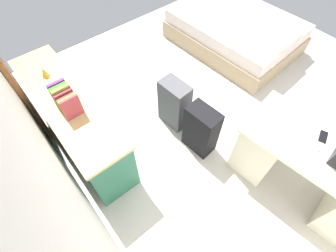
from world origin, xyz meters
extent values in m
plane|color=beige|center=(0.00, 0.00, 0.00)|extent=(5.31, 5.31, 0.00)
cube|color=silver|center=(0.00, 2.06, 1.36)|extent=(4.31, 0.10, 2.73)
cube|color=beige|center=(-1.11, 0.18, 0.72)|extent=(1.51, 0.84, 0.04)
cube|color=beige|center=(-0.62, 0.25, 0.35)|extent=(0.47, 0.64, 0.71)
cube|color=#28664C|center=(0.87, 1.68, 0.37)|extent=(1.76, 0.44, 0.74)
cube|color=tan|center=(0.87, 1.68, 0.76)|extent=(1.80, 0.48, 0.04)
cube|color=#225641|center=(0.47, 1.45, 0.20)|extent=(0.67, 0.01, 0.26)
cube|color=#225641|center=(1.27, 1.45, 0.20)|extent=(0.67, 0.01, 0.26)
cube|color=tan|center=(1.03, -1.16, 0.14)|extent=(1.99, 1.52, 0.28)
cube|color=silver|center=(1.03, -1.16, 0.38)|extent=(1.92, 1.45, 0.20)
cube|color=white|center=(0.36, -1.20, 0.53)|extent=(0.52, 0.71, 0.10)
cube|color=black|center=(-0.06, 0.63, 0.32)|extent=(0.38, 0.25, 0.64)
cube|color=#4C4C51|center=(0.41, 0.62, 0.32)|extent=(0.38, 0.25, 0.65)
ellipsoid|color=white|center=(-1.03, 0.20, 0.76)|extent=(0.07, 0.11, 0.03)
cube|color=black|center=(-0.99, 0.07, 0.75)|extent=(0.11, 0.15, 0.01)
cube|color=#A23A45|center=(0.59, 1.68, 0.90)|extent=(0.02, 0.17, 0.24)
cube|color=#B89028|center=(0.63, 1.68, 0.88)|extent=(0.04, 0.17, 0.21)
cube|color=brown|center=(0.67, 1.68, 0.88)|extent=(0.03, 0.17, 0.20)
cube|color=brown|center=(0.71, 1.68, 0.89)|extent=(0.03, 0.17, 0.22)
cube|color=olive|center=(0.75, 1.68, 0.90)|extent=(0.04, 0.17, 0.24)
cube|color=olive|center=(0.79, 1.68, 0.88)|extent=(0.03, 0.17, 0.21)
cube|color=green|center=(0.83, 1.68, 0.88)|extent=(0.03, 0.17, 0.20)
cube|color=#6E2C85|center=(0.87, 1.68, 0.89)|extent=(0.03, 0.17, 0.22)
cone|color=gold|center=(1.27, 1.68, 0.83)|extent=(0.08, 0.08, 0.11)
camera|label=1|loc=(-1.04, 1.91, 2.61)|focal=26.53mm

